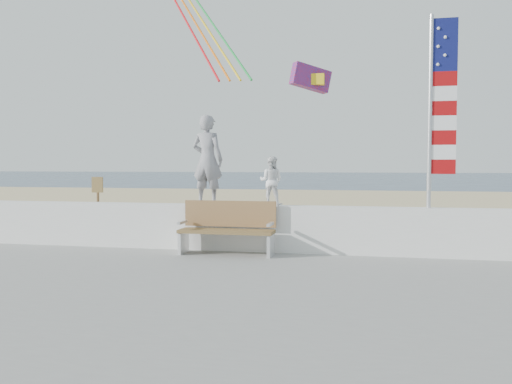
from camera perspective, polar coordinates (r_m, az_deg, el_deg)
ground at (r=8.86m, az=-3.73°, el=-9.34°), size 220.00×220.00×0.00m
sand at (r=17.59m, az=4.25°, el=-3.06°), size 90.00×40.00×0.08m
boardwalk at (r=5.24m, az=-16.23°, el=-16.80°), size 50.00×12.40×0.10m
seawall at (r=10.67m, az=-0.83°, el=-3.80°), size 30.00×0.35×0.90m
adult at (r=10.81m, az=-5.13°, el=3.39°), size 0.71×0.53×1.78m
child at (r=10.51m, az=1.61°, el=1.17°), size 0.49×0.39×0.96m
bench at (r=10.30m, az=-3.00°, el=-3.72°), size 1.80×0.57×1.00m
flag at (r=10.46m, az=18.57°, el=8.88°), size 0.50×0.08×3.50m
parafoil_kite at (r=13.35m, az=5.86°, el=11.83°), size 1.01×0.79×0.71m
big_kite at (r=15.95m, az=-6.76°, el=18.98°), size 3.72×3.32×4.65m
sign at (r=15.11m, az=-16.32°, el=-0.72°), size 0.32×0.07×1.46m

